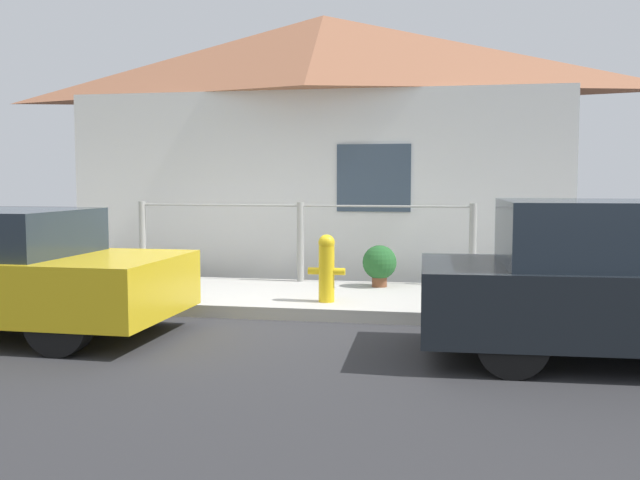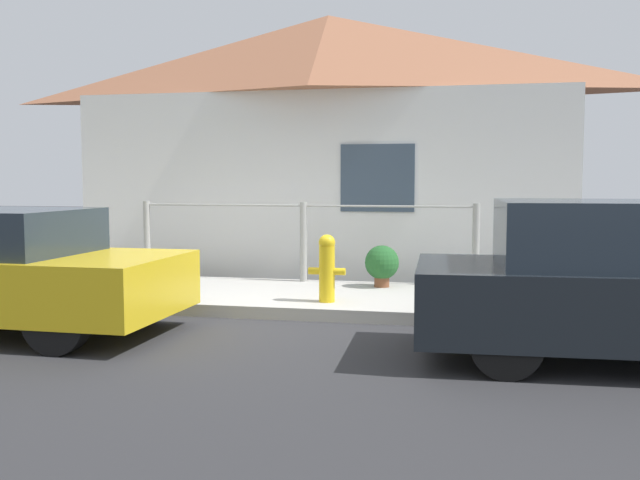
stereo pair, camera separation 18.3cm
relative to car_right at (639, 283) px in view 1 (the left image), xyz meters
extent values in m
plane|color=#2D2D30|center=(-3.74, 1.18, -0.70)|extent=(60.00, 60.00, 0.00)
cube|color=#B2AFA8|center=(-3.74, 2.31, -0.62)|extent=(24.00, 2.26, 0.15)
cube|color=white|center=(-3.74, 4.06, 0.78)|extent=(7.70, 0.12, 2.94)
cube|color=#384756|center=(-2.78, 3.99, 0.92)|extent=(1.10, 0.04, 1.00)
pyramid|color=#A36647|center=(-3.74, 5.10, 2.91)|extent=(8.10, 2.20, 1.32)
cylinder|color=#999993|center=(-6.14, 3.29, 0.02)|extent=(0.10, 0.10, 1.13)
cylinder|color=#999993|center=(-3.74, 3.29, 0.02)|extent=(0.10, 0.10, 1.13)
cylinder|color=#999993|center=(-1.34, 3.29, 0.02)|extent=(0.10, 0.10, 1.13)
cylinder|color=#999993|center=(-3.74, 3.29, 0.53)|extent=(4.80, 0.03, 0.03)
cylinder|color=black|center=(-5.08, 0.73, -0.38)|extent=(0.63, 0.21, 0.63)
cylinder|color=black|center=(-5.10, -0.76, -0.38)|extent=(0.63, 0.21, 0.63)
cube|color=#232D38|center=(-0.11, 0.00, 0.44)|extent=(2.17, 1.50, 0.57)
cylinder|color=black|center=(-1.18, 0.64, -0.40)|extent=(0.59, 0.22, 0.58)
cylinder|color=black|center=(-1.12, -0.73, -0.40)|extent=(0.59, 0.22, 0.58)
cylinder|color=yellow|center=(-3.07, 1.68, -0.22)|extent=(0.19, 0.19, 0.67)
sphere|color=yellow|center=(-3.07, 1.68, 0.16)|extent=(0.20, 0.20, 0.20)
cylinder|color=yellow|center=(-3.21, 1.68, -0.18)|extent=(0.17, 0.08, 0.08)
cylinder|color=yellow|center=(-2.94, 1.68, -0.18)|extent=(0.17, 0.08, 0.08)
cylinder|color=brown|center=(-2.58, 2.98, -0.47)|extent=(0.20, 0.20, 0.16)
sphere|color=#235B28|center=(-2.58, 2.98, -0.22)|extent=(0.46, 0.46, 0.46)
camera|label=1|loc=(-1.61, -6.58, 0.91)|focal=40.00mm
camera|label=2|loc=(-1.43, -6.54, 0.91)|focal=40.00mm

